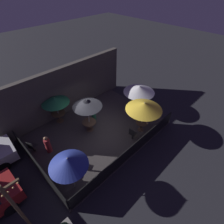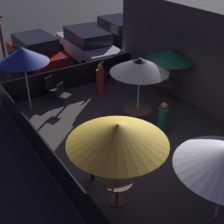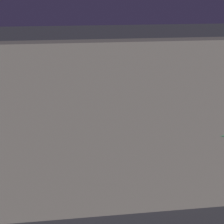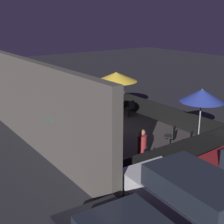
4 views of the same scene
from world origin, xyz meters
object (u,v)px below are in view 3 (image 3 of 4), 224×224
object	(u,v)px
patio_umbrella_4	(218,52)
dining_table_2	(211,158)
patio_chair_3	(213,104)
patron_1	(127,133)
patio_umbrella_2	(218,110)
dining_table_1	(150,124)
patio_umbrella_1	(152,69)
patio_umbrella_3	(9,82)
dining_table_0	(69,100)
patio_chair_2	(98,98)
patio_umbrella_0	(66,59)

from	to	relation	value
patio_umbrella_4	dining_table_2	distance (m)	5.52
patio_chair_3	patron_1	distance (m)	3.94
patio_umbrella_2	patio_umbrella_4	world-z (taller)	patio_umbrella_4
dining_table_1	patio_chair_3	distance (m)	3.05
patio_umbrella_1	patio_umbrella_3	distance (m)	4.25
patio_umbrella_4	dining_table_2	bearing A→B (deg)	65.87
dining_table_0	patio_chair_2	bearing A→B (deg)	-173.46
patio_umbrella_4	patron_1	bearing A→B (deg)	38.20
patio_umbrella_0	dining_table_0	size ratio (longest dim) A/B	2.95
patio_umbrella_1	dining_table_1	distance (m)	1.69
patio_umbrella_2	patio_chair_3	size ratio (longest dim) A/B	2.21
dining_table_0	patio_chair_3	distance (m)	5.23
patio_umbrella_0	patio_umbrella_3	size ratio (longest dim) A/B	1.00
patio_umbrella_4	dining_table_1	distance (m)	4.40
patio_chair_3	patron_1	bearing A→B (deg)	0.44
dining_table_0	patron_1	bearing A→B (deg)	119.93
patio_umbrella_3	patron_1	distance (m)	3.82
patio_umbrella_4	dining_table_2	xyz separation A→B (m)	(2.17, 4.84, -1.54)
patio_umbrella_2	dining_table_0	world-z (taller)	patio_umbrella_2
dining_table_0	patio_chair_2	world-z (taller)	patio_chair_2
patio_umbrella_1	patio_chair_2	bearing A→B (deg)	-62.14
patio_umbrella_0	dining_table_2	world-z (taller)	patio_umbrella_0
patio_chair_3	patron_1	xyz separation A→B (m)	(3.44, 1.94, 0.01)
patio_chair_3	patio_umbrella_4	bearing A→B (deg)	-141.94
patio_umbrella_1	patio_umbrella_2	distance (m)	2.46
patio_umbrella_2	patio_chair_3	distance (m)	4.28
patio_umbrella_4	patio_chair_2	size ratio (longest dim) A/B	2.52
patio_umbrella_1	patio_umbrella_2	xyz separation A→B (m)	(-0.99, 2.22, -0.40)
patio_umbrella_1	patio_umbrella_4	size ratio (longest dim) A/B	1.04
dining_table_1	dining_table_2	bearing A→B (deg)	113.99
patio_umbrella_3	patio_chair_2	bearing A→B (deg)	-146.93
patio_umbrella_1	patio_chair_3	world-z (taller)	patio_umbrella_1
dining_table_1	patio_umbrella_2	bearing A→B (deg)	113.99
patio_umbrella_2	dining_table_1	xyz separation A→B (m)	(0.99, -2.22, -1.29)
dining_table_1	patron_1	xyz separation A→B (m)	(0.77, 0.46, -0.04)
patio_umbrella_3	patron_1	size ratio (longest dim) A/B	1.99
dining_table_2	patio_chair_3	distance (m)	4.06
dining_table_0	dining_table_2	distance (m)	5.83
patio_umbrella_1	patio_umbrella_0	bearing A→B (deg)	-45.26
patio_umbrella_1	patio_chair_3	bearing A→B (deg)	-151.02
patron_1	patio_umbrella_0	bearing A→B (deg)	73.34
patio_umbrella_3	patio_umbrella_2	bearing A→B (deg)	149.48
patio_chair_3	patron_1	size ratio (longest dim) A/B	0.81
dining_table_1	patio_chair_3	bearing A→B (deg)	-151.02
patio_umbrella_2	patio_chair_2	xyz separation A→B (m)	(2.37, -4.82, -1.33)
patio_umbrella_1	patio_umbrella_3	xyz separation A→B (m)	(4.14, -0.81, -0.47)
patio_umbrella_2	patio_chair_2	bearing A→B (deg)	-63.89
patron_1	patio_umbrella_1	bearing A→B (deg)	-15.65
patio_umbrella_4	dining_table_0	world-z (taller)	patio_umbrella_4
patio_umbrella_4	patio_chair_2	world-z (taller)	patio_umbrella_4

